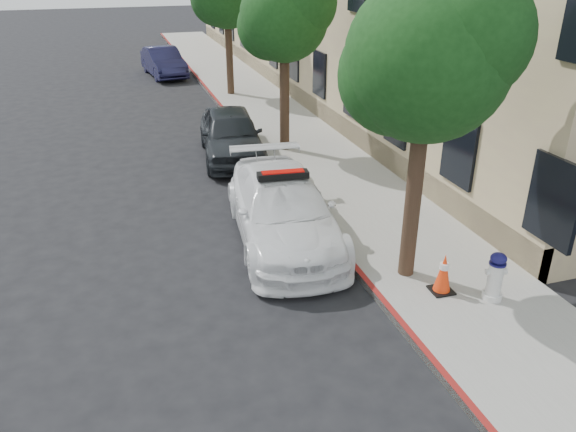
% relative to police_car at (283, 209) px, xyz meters
% --- Properties ---
extents(ground, '(120.00, 120.00, 0.00)m').
position_rel_police_car_xyz_m(ground, '(-1.10, -0.33, -0.75)').
color(ground, black).
rests_on(ground, ground).
extents(sidewalk, '(3.20, 50.00, 0.15)m').
position_rel_police_car_xyz_m(sidewalk, '(2.50, 9.67, -0.67)').
color(sidewalk, gray).
rests_on(sidewalk, ground).
extents(curb_strip, '(0.12, 50.00, 0.15)m').
position_rel_police_car_xyz_m(curb_strip, '(0.96, 9.67, -0.67)').
color(curb_strip, maroon).
rests_on(curb_strip, ground).
extents(tree_near, '(2.92, 2.82, 5.62)m').
position_rel_police_car_xyz_m(tree_near, '(1.83, -2.34, 3.53)').
color(tree_near, black).
rests_on(tree_near, sidewalk).
extents(tree_mid, '(2.77, 2.64, 5.43)m').
position_rel_police_car_xyz_m(tree_mid, '(1.83, 5.66, 3.41)').
color(tree_mid, black).
rests_on(tree_mid, sidewalk).
extents(police_car, '(2.61, 5.32, 1.64)m').
position_rel_police_car_xyz_m(police_car, '(0.00, 0.00, 0.00)').
color(police_car, white).
rests_on(police_car, ground).
extents(parked_car_mid, '(2.26, 4.62, 1.51)m').
position_rel_police_car_xyz_m(parked_car_mid, '(0.10, 5.76, 0.01)').
color(parked_car_mid, '#202428').
rests_on(parked_car_mid, ground).
extents(parked_car_far, '(2.04, 4.47, 1.42)m').
position_rel_police_car_xyz_m(parked_car_far, '(-0.50, 19.10, -0.04)').
color(parked_car_far, '#171638').
rests_on(parked_car_far, ground).
extents(fire_hydrant, '(0.40, 0.36, 0.93)m').
position_rel_police_car_xyz_m(fire_hydrant, '(2.86, -3.60, -0.14)').
color(fire_hydrant, silver).
rests_on(fire_hydrant, sidewalk).
extents(traffic_cone, '(0.43, 0.43, 0.78)m').
position_rel_police_car_xyz_m(traffic_cone, '(2.11, -3.12, -0.21)').
color(traffic_cone, black).
rests_on(traffic_cone, sidewalk).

